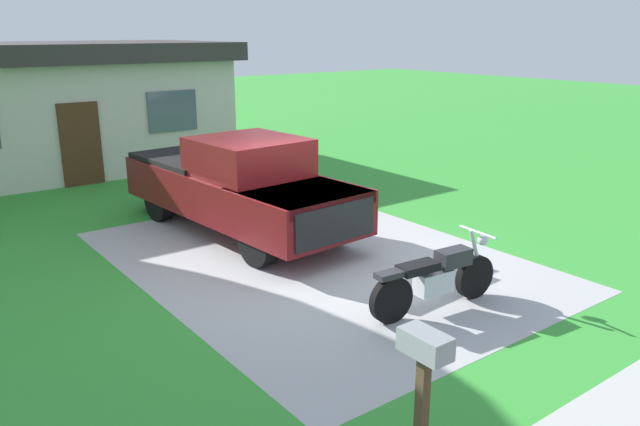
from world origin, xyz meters
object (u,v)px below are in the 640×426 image
object	(u,v)px
motorcycle	(436,278)
neighbor_house	(51,106)
mailbox	(424,361)
pickup_truck	(236,184)

from	to	relation	value
motorcycle	neighbor_house	world-z (taller)	neighbor_house
motorcycle	mailbox	bearing A→B (deg)	-139.46
pickup_truck	mailbox	world-z (taller)	pickup_truck
neighbor_house	motorcycle	bearing A→B (deg)	-82.82
mailbox	neighbor_house	xyz separation A→B (m)	(0.82, 15.21, 0.81)
neighbor_house	mailbox	bearing A→B (deg)	-93.08
mailbox	pickup_truck	bearing A→B (deg)	73.58
motorcycle	pickup_truck	world-z (taller)	pickup_truck
mailbox	neighbor_house	world-z (taller)	neighbor_house
motorcycle	pickup_truck	distance (m)	4.91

